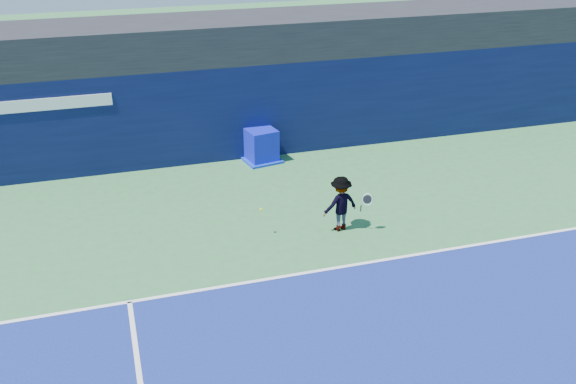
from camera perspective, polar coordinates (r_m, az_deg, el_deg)
The scene contains 7 objects.
ground at distance 12.75m, azimuth 10.75°, elevation -13.31°, with size 80.00×80.00×0.00m, color #32703C.
baseline at distance 14.95m, azimuth 5.60°, elevation -6.51°, with size 24.00×0.10×0.01m, color white.
stadium_band at distance 21.22m, azimuth -2.78°, elevation 13.75°, with size 36.00×3.00×1.20m, color black.
back_wall_assembly at distance 20.82m, azimuth -1.98°, elevation 7.55°, with size 36.00×1.03×3.00m.
equipment_cart at distance 20.35m, azimuth -2.39°, elevation 4.06°, with size 1.28×1.28×1.05m.
tennis_player at distance 16.12m, azimuth 4.70°, elevation -1.04°, with size 1.23×0.72×1.45m.
tennis_ball at distance 15.78m, azimuth -2.40°, elevation -1.55°, with size 0.07×0.07×0.07m.
Camera 1 is at (-5.03, -8.67, 7.89)m, focal length 40.00 mm.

